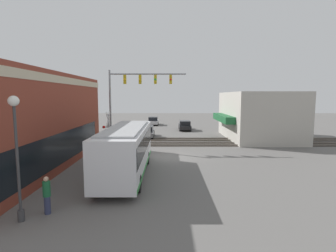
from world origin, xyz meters
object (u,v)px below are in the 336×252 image
at_px(city_bus, 127,149).
at_px(pedestrian_by_lamp, 47,195).
at_px(parked_car_black, 185,126).
at_px(streetlamp, 17,148).
at_px(parked_car_silver, 153,121).
at_px(parked_car_grey, 147,132).
at_px(crossing_signal, 108,127).

bearing_deg(city_bus, pedestrian_by_lamp, 155.65).
bearing_deg(pedestrian_by_lamp, parked_car_black, -15.22).
relative_size(city_bus, streetlamp, 1.88).
distance_m(city_bus, parked_car_silver, 31.31).
height_order(parked_car_grey, parked_car_silver, parked_car_silver).
distance_m(parked_car_silver, pedestrian_by_lamp, 37.32).
xyz_separation_m(crossing_signal, pedestrian_by_lamp, (-14.28, -0.43, -1.40)).
xyz_separation_m(streetlamp, pedestrian_by_lamp, (0.71, -0.81, -2.29)).
bearing_deg(crossing_signal, streetlamp, 178.57).
bearing_deg(pedestrian_by_lamp, crossing_signal, 1.74).
bearing_deg(parked_car_grey, pedestrian_by_lamp, 173.17).
bearing_deg(streetlamp, crossing_signal, -1.43).
xyz_separation_m(parked_car_silver, pedestrian_by_lamp, (-37.22, 2.68, 0.20)).
bearing_deg(parked_car_black, crossing_signal, 151.10).
relative_size(streetlamp, parked_car_silver, 1.26).
height_order(city_bus, parked_car_black, city_bus).
relative_size(streetlamp, pedestrian_by_lamp, 3.07).
distance_m(city_bus, parked_car_grey, 16.52).
xyz_separation_m(crossing_signal, streetlamp, (-14.99, 0.37, 0.89)).
bearing_deg(crossing_signal, parked_car_silver, -7.73).
bearing_deg(city_bus, parked_car_grey, 0.00).
bearing_deg(parked_car_grey, streetlamp, 171.42).
height_order(city_bus, streetlamp, streetlamp).
distance_m(streetlamp, parked_car_black, 31.78).
bearing_deg(parked_car_grey, parked_car_black, -36.51).
xyz_separation_m(crossing_signal, parked_car_grey, (8.13, -3.11, -1.60)).
relative_size(parked_car_grey, pedestrian_by_lamp, 2.72).
bearing_deg(streetlamp, parked_car_silver, -5.25).
height_order(parked_car_silver, pedestrian_by_lamp, pedestrian_by_lamp).
distance_m(streetlamp, parked_car_silver, 38.17).
distance_m(parked_car_grey, pedestrian_by_lamp, 22.57).
bearing_deg(parked_car_black, streetlamp, 163.71).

